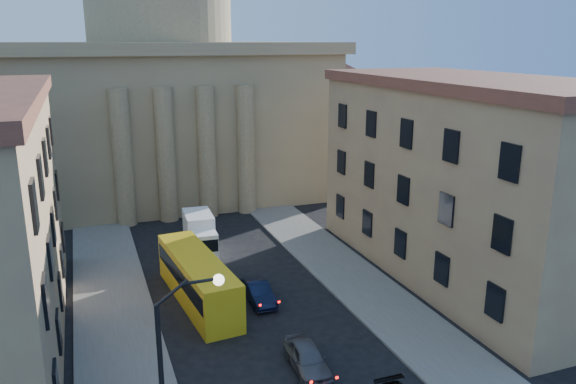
# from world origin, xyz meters

# --- Properties ---
(sidewalk_left) EXTENTS (5.00, 60.00, 0.15)m
(sidewalk_left) POSITION_xyz_m (-8.50, 18.00, 0.07)
(sidewalk_left) COLOR #605E58
(sidewalk_left) RESTS_ON ground
(sidewalk_right) EXTENTS (5.00, 60.00, 0.15)m
(sidewalk_right) POSITION_xyz_m (8.50, 18.00, 0.07)
(sidewalk_right) COLOR #605E58
(sidewalk_right) RESTS_ON ground
(church) EXTENTS (68.02, 28.76, 36.60)m
(church) POSITION_xyz_m (0.00, 55.47, 11.88)
(church) COLOR #837051
(church) RESTS_ON ground
(building_right) EXTENTS (11.60, 26.60, 14.70)m
(building_right) POSITION_xyz_m (17.00, 22.00, 7.42)
(building_right) COLOR tan
(building_right) RESTS_ON ground
(street_lamp) EXTENTS (2.62, 0.44, 8.83)m
(street_lamp) POSITION_xyz_m (-6.97, 8.00, 5.29)
(street_lamp) COLOR black
(street_lamp) RESTS_ON ground
(car_right_far) EXTENTS (2.01, 4.41, 1.47)m
(car_right_far) POSITION_xyz_m (0.80, 13.74, 0.73)
(car_right_far) COLOR #4E4D52
(car_right_far) RESTS_ON ground
(car_right_distant) EXTENTS (1.47, 4.20, 1.38)m
(car_right_distant) POSITION_xyz_m (0.80, 22.51, 0.69)
(car_right_distant) COLOR black
(car_right_distant) RESTS_ON ground
(city_bus) EXTENTS (3.61, 11.40, 3.16)m
(city_bus) POSITION_xyz_m (-2.99, 24.03, 1.70)
(city_bus) COLOR yellow
(city_bus) RESTS_ON ground
(box_truck) EXTENTS (2.54, 5.74, 3.08)m
(box_truck) POSITION_xyz_m (-0.87, 33.36, 1.46)
(box_truck) COLOR white
(box_truck) RESTS_ON ground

